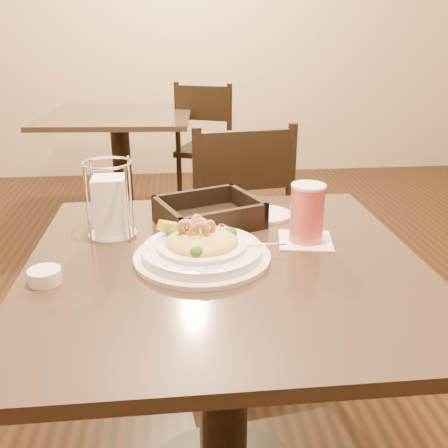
{
  "coord_description": "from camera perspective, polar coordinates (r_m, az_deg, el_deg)",
  "views": [
    {
      "loc": [
        -0.11,
        -1.03,
        1.25
      ],
      "look_at": [
        0.0,
        0.02,
        0.84
      ],
      "focal_mm": 40.0,
      "sensor_mm": 36.0,
      "label": 1
    }
  ],
  "objects": [
    {
      "name": "dining_chair_far",
      "position": [
        3.52,
        -1.72,
        9.02
      ],
      "size": [
        0.54,
        0.54,
        0.93
      ],
      "rotation": [
        0.0,
        0.0,
        2.77
      ],
      "color": "black",
      "rests_on": "ground"
    },
    {
      "name": "dining_chair_near",
      "position": [
        2.06,
        1.36,
        -0.08
      ],
      "size": [
        0.47,
        0.47,
        0.93
      ],
      "rotation": [
        0.0,
        0.0,
        3.27
      ],
      "color": "black",
      "rests_on": "ground"
    },
    {
      "name": "side_plate",
      "position": [
        1.42,
        4.91,
        1.11
      ],
      "size": [
        0.19,
        0.19,
        0.01
      ],
      "primitive_type": "cylinder",
      "rotation": [
        0.0,
        0.0,
        -0.41
      ],
      "color": "white",
      "rests_on": "main_table"
    },
    {
      "name": "napkin_caddy",
      "position": [
        1.28,
        -12.85,
        2.19
      ],
      "size": [
        0.12,
        0.12,
        0.2
      ],
      "rotation": [
        0.0,
        0.0,
        0.19
      ],
      "color": "silver",
      "rests_on": "main_table"
    },
    {
      "name": "butter_ramekin",
      "position": [
        1.11,
        -19.8,
        -5.62
      ],
      "size": [
        0.08,
        0.08,
        0.03
      ],
      "primitive_type": "cylinder",
      "rotation": [
        0.0,
        0.0,
        -0.23
      ],
      "color": "white",
      "rests_on": "main_table"
    },
    {
      "name": "bread_basket",
      "position": [
        1.35,
        -1.74,
        0.91
      ],
      "size": [
        0.31,
        0.28,
        0.07
      ],
      "rotation": [
        0.0,
        0.0,
        0.37
      ],
      "color": "black",
      "rests_on": "main_table"
    },
    {
      "name": "main_table",
      "position": [
        1.27,
        0.09,
        -13.88
      ],
      "size": [
        0.9,
        0.9,
        0.76
      ],
      "color": "black",
      "rests_on": "ground"
    },
    {
      "name": "background_table",
      "position": [
        3.31,
        -11.69,
        8.13
      ],
      "size": [
        0.96,
        0.96,
        0.76
      ],
      "rotation": [
        0.0,
        0.0,
        -0.07
      ],
      "color": "black",
      "rests_on": "ground"
    },
    {
      "name": "pasta_bowl",
      "position": [
        1.14,
        -2.57,
        -2.7
      ],
      "size": [
        0.35,
        0.31,
        0.1
      ],
      "rotation": [
        0.0,
        0.0,
        -0.37
      ],
      "color": "white",
      "rests_on": "main_table"
    },
    {
      "name": "drink_glass",
      "position": [
        1.24,
        9.46,
        1.17
      ],
      "size": [
        0.15,
        0.15,
        0.15
      ],
      "rotation": [
        0.0,
        0.0,
        -0.18
      ],
      "color": "white",
      "rests_on": "main_table"
    }
  ]
}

